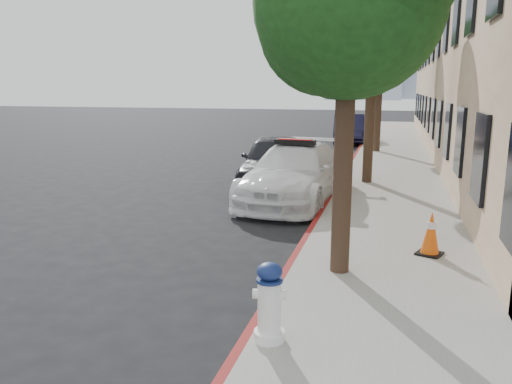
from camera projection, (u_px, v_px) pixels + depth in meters
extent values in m
plane|color=black|center=(213.00, 232.00, 10.73)|extent=(120.00, 120.00, 0.00)
cube|color=gray|center=(391.00, 166.00, 19.21)|extent=(3.20, 50.00, 0.15)
cube|color=maroon|center=(350.00, 164.00, 19.61)|extent=(0.12, 50.00, 0.15)
cube|color=#9EA8B7|center=(421.00, 14.00, 131.23)|extent=(14.00, 14.00, 44.00)
cylinder|color=black|center=(343.00, 170.00, 7.71)|extent=(0.30, 0.30, 3.30)
sphere|color=#163A12|center=(349.00, 3.00, 7.21)|extent=(2.80, 2.80, 2.80)
sphere|color=#163A12|center=(327.00, 27.00, 7.65)|extent=(2.10, 2.10, 2.10)
cylinder|color=black|center=(369.00, 131.00, 15.27)|extent=(0.30, 0.30, 3.19)
sphere|color=#163A12|center=(373.00, 50.00, 14.78)|extent=(2.60, 2.60, 2.60)
sphere|color=#163A12|center=(387.00, 34.00, 14.31)|extent=(2.08, 2.08, 2.08)
sphere|color=#163A12|center=(361.00, 61.00, 15.22)|extent=(1.95, 1.95, 1.95)
cylinder|color=black|center=(378.00, 114.00, 22.80)|extent=(0.30, 0.30, 3.41)
sphere|color=#163A12|center=(381.00, 57.00, 22.28)|extent=(3.00, 3.00, 3.00)
sphere|color=#163A12|center=(391.00, 47.00, 21.81)|extent=(2.40, 2.40, 2.40)
sphere|color=#163A12|center=(373.00, 65.00, 22.72)|extent=(2.25, 2.25, 2.25)
imported|color=white|center=(295.00, 173.00, 13.53)|extent=(2.54, 5.47, 1.55)
cube|color=black|center=(295.00, 142.00, 13.36)|extent=(1.12, 0.36, 0.14)
cube|color=#A50A07|center=(295.00, 140.00, 13.34)|extent=(0.91, 0.28, 0.06)
imported|color=black|center=(275.00, 161.00, 15.43)|extent=(2.47, 4.97, 1.63)
imported|color=#151434|center=(349.00, 128.00, 27.97)|extent=(2.14, 4.92, 1.57)
cylinder|color=white|center=(269.00, 335.00, 5.83)|extent=(0.37, 0.37, 0.11)
cylinder|color=white|center=(269.00, 306.00, 5.76)|extent=(0.27, 0.27, 0.63)
ellipsoid|color=navy|center=(270.00, 272.00, 5.67)|extent=(0.30, 0.30, 0.21)
cylinder|color=white|center=(269.00, 294.00, 5.73)|extent=(0.40, 0.18, 0.11)
cylinder|color=white|center=(269.00, 294.00, 5.73)|extent=(0.15, 0.22, 0.11)
cube|color=black|center=(429.00, 253.00, 8.83)|extent=(0.53, 0.53, 0.03)
cone|color=#ED560C|center=(431.00, 232.00, 8.75)|extent=(0.32, 0.32, 0.75)
cylinder|color=white|center=(431.00, 225.00, 8.72)|extent=(0.17, 0.17, 0.11)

